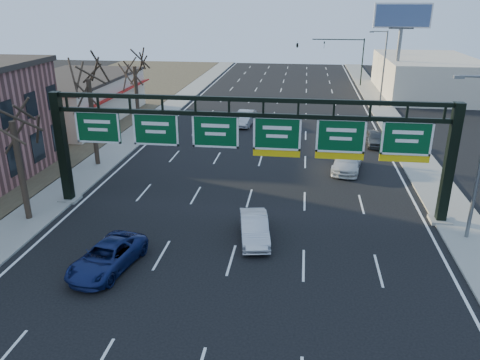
# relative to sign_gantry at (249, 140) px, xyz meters

# --- Properties ---
(ground) EXTENTS (160.00, 160.00, 0.00)m
(ground) POSITION_rel_sign_gantry_xyz_m (-0.16, -8.00, -4.63)
(ground) COLOR black
(ground) RESTS_ON ground
(sidewalk_left) EXTENTS (3.00, 120.00, 0.12)m
(sidewalk_left) POSITION_rel_sign_gantry_xyz_m (-12.96, 12.00, -4.57)
(sidewalk_left) COLOR gray
(sidewalk_left) RESTS_ON ground
(sidewalk_right) EXTENTS (3.00, 120.00, 0.12)m
(sidewalk_right) POSITION_rel_sign_gantry_xyz_m (12.64, 12.00, -4.57)
(sidewalk_right) COLOR gray
(sidewalk_right) RESTS_ON ground
(lane_markings) EXTENTS (21.60, 120.00, 0.01)m
(lane_markings) POSITION_rel_sign_gantry_xyz_m (-0.16, 12.00, -4.62)
(lane_markings) COLOR white
(lane_markings) RESTS_ON ground
(sign_gantry) EXTENTS (24.60, 1.20, 7.20)m
(sign_gantry) POSITION_rel_sign_gantry_xyz_m (0.00, 0.00, 0.00)
(sign_gantry) COLOR black
(sign_gantry) RESTS_ON ground
(cream_strip) EXTENTS (10.90, 18.40, 4.70)m
(cream_strip) POSITION_rel_sign_gantry_xyz_m (-21.64, 21.00, -2.27)
(cream_strip) COLOR beige
(cream_strip) RESTS_ON ground
(building_right_distant) EXTENTS (12.00, 20.00, 5.00)m
(building_right_distant) POSITION_rel_sign_gantry_xyz_m (19.84, 42.00, -2.13)
(building_right_distant) COLOR beige
(building_right_distant) RESTS_ON ground
(tree_gantry) EXTENTS (3.60, 3.60, 8.48)m
(tree_gantry) POSITION_rel_sign_gantry_xyz_m (-12.96, -3.00, 2.48)
(tree_gantry) COLOR #32271C
(tree_gantry) RESTS_ON sidewalk_left
(tree_mid) EXTENTS (3.60, 3.60, 9.24)m
(tree_mid) POSITION_rel_sign_gantry_xyz_m (-12.96, 7.00, 3.23)
(tree_mid) COLOR #32271C
(tree_mid) RESTS_ON sidewalk_left
(tree_far) EXTENTS (3.60, 3.60, 8.86)m
(tree_far) POSITION_rel_sign_gantry_xyz_m (-12.96, 17.00, 2.86)
(tree_far) COLOR #32271C
(tree_far) RESTS_ON sidewalk_left
(streetlight_near) EXTENTS (2.15, 0.22, 9.00)m
(streetlight_near) POSITION_rel_sign_gantry_xyz_m (12.31, -2.00, 0.45)
(streetlight_near) COLOR slate
(streetlight_near) RESTS_ON sidewalk_right
(streetlight_far) EXTENTS (2.15, 0.22, 9.00)m
(streetlight_far) POSITION_rel_sign_gantry_xyz_m (12.31, 32.00, 0.45)
(streetlight_far) COLOR slate
(streetlight_far) RESTS_ON sidewalk_right
(billboard_right) EXTENTS (7.00, 0.50, 12.00)m
(billboard_right) POSITION_rel_sign_gantry_xyz_m (14.84, 36.98, 4.43)
(billboard_right) COLOR slate
(billboard_right) RESTS_ON ground
(traffic_signal_mast) EXTENTS (10.16, 0.54, 7.00)m
(traffic_signal_mast) POSITION_rel_sign_gantry_xyz_m (5.53, 47.00, 0.87)
(traffic_signal_mast) COLOR black
(traffic_signal_mast) RESTS_ON ground
(car_blue_suv) EXTENTS (3.06, 5.11, 1.33)m
(car_blue_suv) POSITION_rel_sign_gantry_xyz_m (-6.04, -7.64, -3.97)
(car_blue_suv) COLOR navy
(car_blue_suv) RESTS_ON ground
(car_silver_sedan) EXTENTS (2.18, 4.40, 1.39)m
(car_silver_sedan) POSITION_rel_sign_gantry_xyz_m (0.77, -3.68, -3.94)
(car_silver_sedan) COLOR #B6B6BB
(car_silver_sedan) RESTS_ON ground
(car_white_wagon) EXTENTS (2.86, 5.24, 1.44)m
(car_white_wagon) POSITION_rel_sign_gantry_xyz_m (6.71, 8.53, -3.91)
(car_white_wagon) COLOR silver
(car_white_wagon) RESTS_ON ground
(car_grey_far) EXTENTS (1.68, 3.94, 1.33)m
(car_grey_far) POSITION_rel_sign_gantry_xyz_m (9.67, 15.59, -3.97)
(car_grey_far) COLOR #414447
(car_grey_far) RESTS_ON ground
(car_silver_distant) EXTENTS (2.14, 4.70, 1.50)m
(car_silver_distant) POSITION_rel_sign_gantry_xyz_m (-2.84, 21.20, -3.88)
(car_silver_distant) COLOR #AAABAF
(car_silver_distant) RESTS_ON ground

